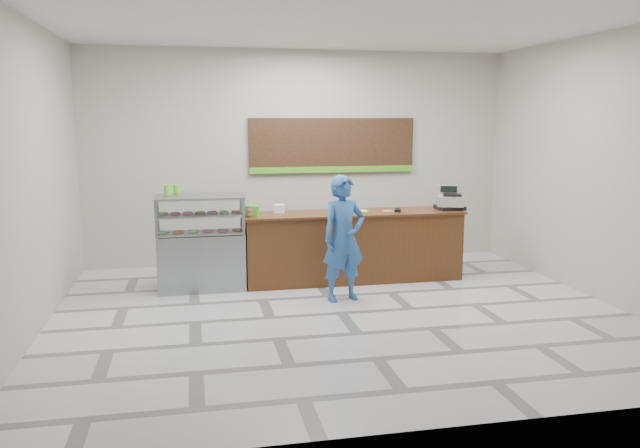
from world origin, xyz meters
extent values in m
plane|color=silver|center=(0.00, 0.00, 0.00)|extent=(7.00, 7.00, 0.00)
plane|color=#B9B4AA|center=(0.00, 3.00, 1.75)|extent=(7.00, 0.00, 7.00)
plane|color=silver|center=(0.00, 0.00, 3.50)|extent=(7.00, 7.00, 0.00)
cube|color=#572C16|center=(0.55, 1.55, 0.50)|extent=(3.20, 0.70, 1.00)
cube|color=#572C16|center=(0.55, 1.55, 1.01)|extent=(3.26, 0.76, 0.03)
cube|color=gray|center=(-1.67, 1.55, 0.40)|extent=(1.20, 0.70, 0.80)
cube|color=white|center=(-1.67, 1.55, 1.05)|extent=(1.20, 0.70, 0.50)
cube|color=gray|center=(-1.67, 1.55, 1.31)|extent=(1.22, 0.72, 0.03)
cube|color=silver|center=(-1.67, 1.55, 0.82)|extent=(1.14, 0.64, 0.02)
cube|color=silver|center=(-1.67, 1.55, 1.06)|extent=(1.14, 0.64, 0.02)
torus|color=#A2DE89|center=(-2.17, 1.45, 0.85)|extent=(0.15, 0.15, 0.05)
torus|color=#9C6930|center=(-1.97, 1.45, 0.85)|extent=(0.15, 0.15, 0.05)
torus|color=#A2DE89|center=(-1.77, 1.45, 0.85)|extent=(0.15, 0.15, 0.05)
torus|color=#D96591|center=(-1.57, 1.45, 0.85)|extent=(0.15, 0.15, 0.05)
torus|color=#D96591|center=(-1.37, 1.45, 0.85)|extent=(0.15, 0.15, 0.05)
torus|color=#9C6930|center=(-1.17, 1.45, 0.85)|extent=(0.15, 0.15, 0.05)
torus|color=#A2DE89|center=(-2.17, 1.60, 1.09)|extent=(0.15, 0.15, 0.05)
torus|color=#D96591|center=(-2.00, 1.60, 1.09)|extent=(0.15, 0.15, 0.05)
torus|color=#D96591|center=(-1.84, 1.60, 1.09)|extent=(0.15, 0.15, 0.05)
torus|color=#9C6930|center=(-1.67, 1.60, 1.09)|extent=(0.15, 0.15, 0.05)
torus|color=#D96591|center=(-1.50, 1.60, 1.09)|extent=(0.15, 0.15, 0.05)
torus|color=#A2DE89|center=(-1.34, 1.60, 1.09)|extent=(0.15, 0.15, 0.05)
torus|color=#9C6930|center=(-1.17, 1.60, 1.09)|extent=(0.15, 0.15, 0.05)
cube|color=black|center=(0.55, 2.96, 1.95)|extent=(2.80, 0.05, 0.90)
cube|color=#57B821|center=(0.55, 2.93, 1.55)|extent=(2.80, 0.02, 0.10)
cube|color=black|center=(2.05, 1.52, 1.06)|extent=(0.38, 0.38, 0.06)
cube|color=gray|center=(2.05, 1.52, 1.16)|extent=(0.49, 0.50, 0.15)
cube|color=black|center=(2.05, 1.45, 1.26)|extent=(0.31, 0.27, 0.04)
cube|color=gray|center=(2.05, 1.64, 1.31)|extent=(0.34, 0.19, 0.15)
cube|color=black|center=(2.05, 1.59, 1.33)|extent=(0.24, 0.09, 0.09)
cube|color=black|center=(1.20, 1.45, 1.05)|extent=(0.14, 0.19, 0.04)
cube|color=#72D10F|center=(0.59, 1.55, 1.04)|extent=(0.42, 0.36, 0.02)
cube|color=white|center=(0.61, 1.55, 1.05)|extent=(0.30, 0.25, 0.00)
cube|color=white|center=(-0.53, 1.70, 1.09)|extent=(0.17, 0.17, 0.12)
cylinder|color=silver|center=(-0.95, 1.68, 1.09)|extent=(0.08, 0.08, 0.12)
cube|color=#57B821|center=(-0.95, 1.42, 1.11)|extent=(0.20, 0.17, 0.15)
cylinder|color=#D96591|center=(1.07, 1.53, 1.03)|extent=(0.17, 0.17, 0.00)
cylinder|color=#57B821|center=(-2.11, 1.72, 1.40)|extent=(0.09, 0.09, 0.14)
cylinder|color=#57B821|center=(-1.99, 1.82, 1.39)|extent=(0.08, 0.08, 0.13)
imported|color=#295A9F|center=(0.16, 0.58, 0.83)|extent=(0.68, 0.53, 1.66)
camera|label=1|loc=(-1.76, -7.24, 2.37)|focal=35.00mm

